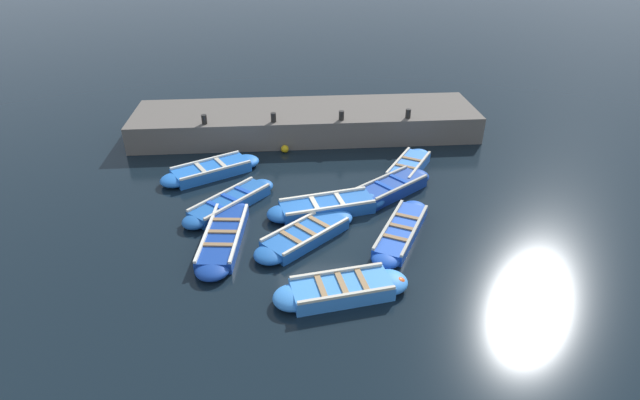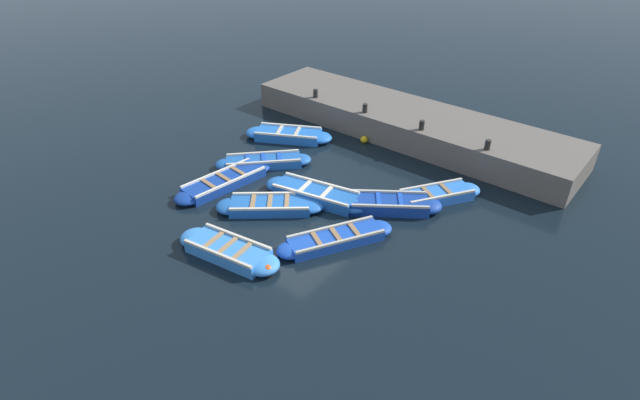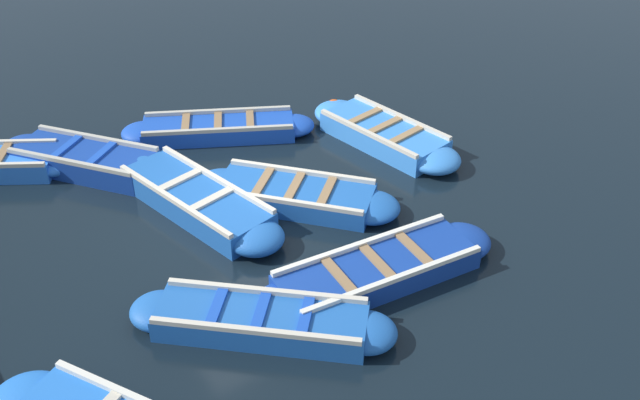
{
  "view_description": "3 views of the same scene",
  "coord_description": "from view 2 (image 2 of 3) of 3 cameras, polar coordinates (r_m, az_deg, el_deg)",
  "views": [
    {
      "loc": [
        -12.21,
        0.94,
        7.91
      ],
      "look_at": [
        0.68,
        -0.08,
        0.4
      ],
      "focal_mm": 28.0,
      "sensor_mm": 36.0,
      "label": 1
    },
    {
      "loc": [
        -9.97,
        -9.16,
        8.87
      ],
      "look_at": [
        0.08,
        -0.9,
        0.49
      ],
      "focal_mm": 28.0,
      "sensor_mm": 36.0,
      "label": 2
    },
    {
      "loc": [
        4.51,
        8.9,
        6.85
      ],
      "look_at": [
        -0.93,
        0.95,
        0.3
      ],
      "focal_mm": 42.0,
      "sensor_mm": 36.0,
      "label": 3
    }
  ],
  "objects": [
    {
      "name": "bollard_south",
      "position": [
        21.65,
        -0.52,
        12.09
      ],
      "size": [
        0.2,
        0.2,
        0.35
      ],
      "primitive_type": "cylinder",
      "color": "black",
      "rests_on": "quay_wall"
    },
    {
      "name": "boat_drifting",
      "position": [
        16.72,
        13.16,
        0.49
      ],
      "size": [
        3.1,
        2.35,
        0.41
      ],
      "color": "blue",
      "rests_on": "ground"
    },
    {
      "name": "bollard_mid_north",
      "position": [
        19.02,
        11.55,
        8.38
      ],
      "size": [
        0.2,
        0.2,
        0.35
      ],
      "primitive_type": "cylinder",
      "color": "black",
      "rests_on": "quay_wall"
    },
    {
      "name": "boat_end_of_row",
      "position": [
        16.3,
        -0.5,
        0.64
      ],
      "size": [
        1.59,
        3.78,
        0.45
      ],
      "color": "#1E59AD",
      "rests_on": "ground"
    },
    {
      "name": "boat_broadside",
      "position": [
        15.96,
        7.9,
        -0.51
      ],
      "size": [
        2.67,
        3.19,
        0.44
      ],
      "color": "navy",
      "rests_on": "ground"
    },
    {
      "name": "quay_wall",
      "position": [
        20.88,
        10.02,
        8.72
      ],
      "size": [
        3.26,
        13.61,
        1.04
      ],
      "color": "#605951",
      "rests_on": "ground"
    },
    {
      "name": "bollard_mid_south",
      "position": [
        20.22,
        5.16,
        10.41
      ],
      "size": [
        0.2,
        0.2,
        0.35
      ],
      "primitive_type": "cylinder",
      "color": "black",
      "rests_on": "quay_wall"
    },
    {
      "name": "buoy_orange_near",
      "position": [
        13.39,
        -6.01,
        -7.97
      ],
      "size": [
        0.34,
        0.34,
        0.34
      ],
      "primitive_type": "sphere",
      "color": "#E05119",
      "rests_on": "ground"
    },
    {
      "name": "boat_far_corner",
      "position": [
        14.41,
        1.82,
        -4.46
      ],
      "size": [
        3.5,
        2.37,
        0.36
      ],
      "color": "#1947B7",
      "rests_on": "ground"
    },
    {
      "name": "boat_outer_left",
      "position": [
        14.15,
        -10.43,
        -5.71
      ],
      "size": [
        1.41,
        3.38,
        0.43
      ],
      "color": "#3884E0",
      "rests_on": "ground"
    },
    {
      "name": "boat_outer_right",
      "position": [
        15.88,
        -5.71,
        -0.65
      ],
      "size": [
        2.92,
        3.2,
        0.37
      ],
      "color": "#1E59AD",
      "rests_on": "ground"
    },
    {
      "name": "ground_plane",
      "position": [
        16.19,
        -2.65,
        -0.47
      ],
      "size": [
        120.0,
        120.0,
        0.0
      ],
      "primitive_type": "plane",
      "color": "black"
    },
    {
      "name": "buoy_yellow_far",
      "position": [
        20.07,
        5.06,
        6.9
      ],
      "size": [
        0.29,
        0.29,
        0.29
      ],
      "primitive_type": "sphere",
      "color": "#EAB214",
      "rests_on": "ground"
    },
    {
      "name": "boat_alongside",
      "position": [
        17.38,
        -10.86,
        2.08
      ],
      "size": [
        3.86,
        1.26,
        0.38
      ],
      "color": "navy",
      "rests_on": "ground"
    },
    {
      "name": "bollard_north",
      "position": [
        18.11,
        18.61,
        6.0
      ],
      "size": [
        0.2,
        0.2,
        0.35
      ],
      "primitive_type": "cylinder",
      "color": "black",
      "rests_on": "quay_wall"
    },
    {
      "name": "boat_mid_row",
      "position": [
        18.4,
        -6.47,
        4.35
      ],
      "size": [
        3.09,
        2.93,
        0.39
      ],
      "color": "#1E59AD",
      "rests_on": "ground"
    },
    {
      "name": "boat_tucked",
      "position": [
        20.33,
        -3.62,
        7.42
      ],
      "size": [
        2.53,
        3.57,
        0.42
      ],
      "color": "blue",
      "rests_on": "ground"
    }
  ]
}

